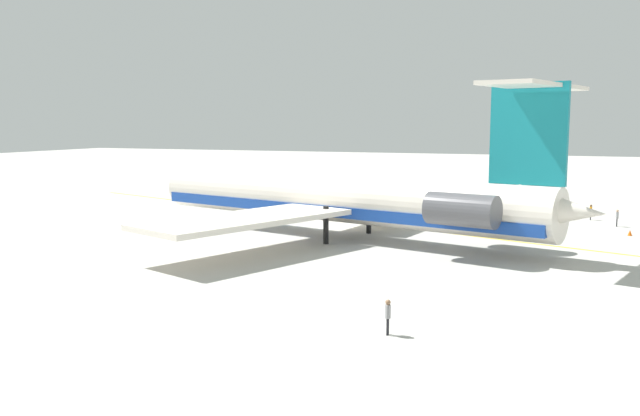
# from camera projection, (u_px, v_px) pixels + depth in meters

# --- Properties ---
(ground) EXTENTS (320.48, 320.48, 0.00)m
(ground) POSITION_uv_depth(u_px,v_px,m) (339.00, 227.00, 66.98)
(ground) COLOR #B7B5AD
(main_jetliner) EXTENTS (44.66, 39.98, 13.21)m
(main_jetliner) POSITION_uv_depth(u_px,v_px,m) (348.00, 198.00, 60.08)
(main_jetliner) COLOR silver
(main_jetliner) RESTS_ON ground
(ground_crew_near_nose) EXTENTS (0.26, 0.42, 1.64)m
(ground_crew_near_nose) POSITION_uv_depth(u_px,v_px,m) (591.00, 210.00, 71.73)
(ground_crew_near_nose) COLOR black
(ground_crew_near_nose) RESTS_ON ground
(ground_crew_near_tail) EXTENTS (0.28, 0.45, 1.77)m
(ground_crew_near_tail) POSITION_uv_depth(u_px,v_px,m) (388.00, 313.00, 32.88)
(ground_crew_near_tail) COLOR black
(ground_crew_near_tail) RESTS_ON ground
(ground_crew_portside) EXTENTS (0.27, 0.43, 1.71)m
(ground_crew_portside) POSITION_uv_depth(u_px,v_px,m) (617.00, 216.00, 67.15)
(ground_crew_portside) COLOR black
(ground_crew_portside) RESTS_ON ground
(safety_cone_nose) EXTENTS (0.40, 0.40, 0.55)m
(safety_cone_nose) POSITION_uv_depth(u_px,v_px,m) (630.00, 233.00, 61.86)
(safety_cone_nose) COLOR #EA590F
(safety_cone_nose) RESTS_ON ground
(safety_cone_wingtip) EXTENTS (0.40, 0.40, 0.55)m
(safety_cone_wingtip) POSITION_uv_depth(u_px,v_px,m) (268.00, 198.00, 90.10)
(safety_cone_wingtip) COLOR #EA590F
(safety_cone_wingtip) RESTS_ON ground
(safety_cone_tail) EXTENTS (0.40, 0.40, 0.55)m
(safety_cone_tail) POSITION_uv_depth(u_px,v_px,m) (272.00, 196.00, 92.05)
(safety_cone_tail) COLOR #EA590F
(safety_cone_tail) RESTS_ON ground
(taxiway_centreline) EXTENTS (88.94, 31.66, 0.01)m
(taxiway_centreline) POSITION_uv_depth(u_px,v_px,m) (366.00, 223.00, 69.48)
(taxiway_centreline) COLOR gold
(taxiway_centreline) RESTS_ON ground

